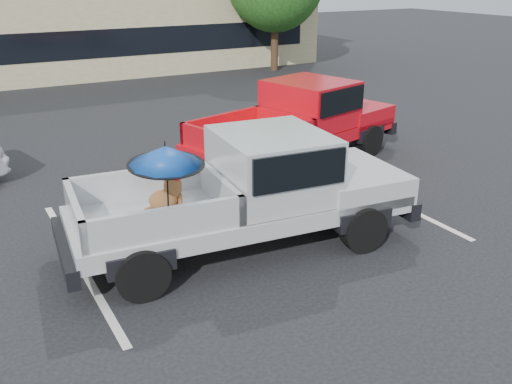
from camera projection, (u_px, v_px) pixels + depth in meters
ground at (310, 271)px, 8.66m from camera, size 90.00×90.00×0.00m
stripe_left at (79, 262)px, 8.91m from camera, size 0.12×5.00×0.01m
stripe_right at (376, 193)px, 11.65m from camera, size 0.12×5.00×0.01m
silver_pickup at (259, 185)px, 9.16m from camera, size 5.85×2.53×2.06m
red_pickup at (305, 118)px, 13.37m from camera, size 5.99×3.37×1.87m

